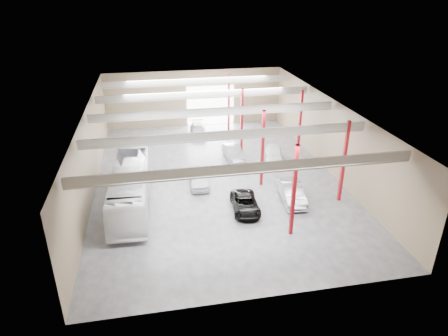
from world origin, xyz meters
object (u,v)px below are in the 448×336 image
object	(u,v)px
car_row_b	(233,153)
car_right_far	(274,154)
car_row_a	(199,177)
car_row_c	(198,130)
coach_bus	(131,186)
black_sedan	(245,204)
car_right_near	(292,192)

from	to	relation	value
car_row_b	car_right_far	size ratio (longest dim) A/B	0.99
car_row_a	car_row_c	world-z (taller)	car_row_a
car_row_c	car_right_far	distance (m)	11.33
car_row_b	car_right_far	world-z (taller)	car_right_far
coach_bus	car_row_a	distance (m)	6.50
car_row_a	car_right_far	world-z (taller)	car_right_far
coach_bus	car_row_c	world-z (taller)	coach_bus
car_row_c	car_row_a	bearing A→B (deg)	-92.10
car_right_far	coach_bus	bearing A→B (deg)	-140.80
coach_bus	black_sedan	size ratio (longest dim) A/B	2.74
black_sedan	car_row_c	bearing A→B (deg)	98.87
black_sedan	car_row_b	distance (m)	10.47
coach_bus	car_right_far	world-z (taller)	coach_bus
car_row_c	car_right_far	world-z (taller)	car_right_far
black_sedan	car_right_near	distance (m)	4.30
car_row_c	car_right_near	world-z (taller)	car_right_near
car_row_c	car_row_b	bearing A→B (deg)	-66.24
car_row_b	car_right_near	bearing A→B (deg)	-76.47
car_row_b	car_row_c	xyz separation A→B (m)	(-2.68, 7.79, -0.05)
car_row_c	car_right_far	bearing A→B (deg)	-48.99
car_right_far	car_right_near	bearing A→B (deg)	-81.92
car_row_a	car_row_c	size ratio (longest dim) A/B	0.93
coach_bus	car_row_a	bearing A→B (deg)	24.88
black_sedan	car_right_near	size ratio (longest dim) A/B	0.93
black_sedan	car_row_c	distance (m)	18.25
car_row_b	car_right_near	distance (m)	10.00
car_right_near	car_row_a	bearing A→B (deg)	155.05
black_sedan	car_right_far	distance (m)	10.45
coach_bus	car_row_b	distance (m)	12.79
car_right_near	car_right_far	xyz separation A→B (m)	(1.02, 8.19, -0.04)
car_row_a	car_row_b	bearing A→B (deg)	54.05
car_row_b	car_row_c	bearing A→B (deg)	105.04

